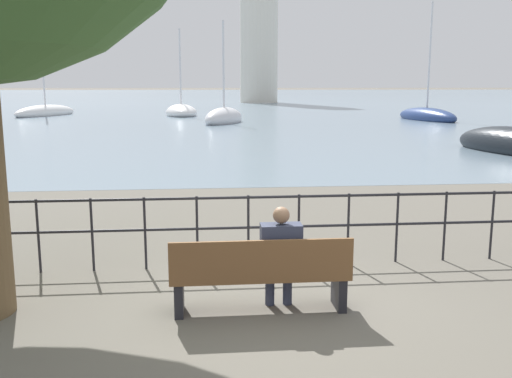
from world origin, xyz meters
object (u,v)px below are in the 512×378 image
(sailboat_1, at_px, (46,112))
(sailboat_3, at_px, (181,112))
(harbor_lighthouse, at_px, (259,8))
(park_bench, at_px, (261,276))
(sailboat_4, at_px, (224,118))
(seated_person_left, at_px, (281,253))
(sailboat_5, at_px, (427,116))

(sailboat_1, relative_size, sailboat_3, 1.68)
(harbor_lighthouse, bearing_deg, park_bench, -95.73)
(sailboat_4, bearing_deg, park_bench, -69.23)
(seated_person_left, height_order, harbor_lighthouse, harbor_lighthouse)
(sailboat_3, xyz_separation_m, harbor_lighthouse, (10.30, 35.95, 13.31))
(sailboat_5, bearing_deg, seated_person_left, -123.41)
(sailboat_1, xyz_separation_m, harbor_lighthouse, (21.80, 35.06, 13.27))
(sailboat_3, bearing_deg, seated_person_left, -92.71)
(sailboat_3, bearing_deg, sailboat_5, -29.84)
(park_bench, height_order, sailboat_4, sailboat_4)
(sailboat_3, distance_m, sailboat_4, 10.49)
(sailboat_5, bearing_deg, sailboat_4, 177.92)
(harbor_lighthouse, bearing_deg, sailboat_1, -121.87)
(sailboat_1, relative_size, sailboat_4, 1.75)
(seated_person_left, bearing_deg, park_bench, -162.00)
(sailboat_3, relative_size, sailboat_5, 0.86)
(seated_person_left, relative_size, sailboat_5, 0.14)
(park_bench, relative_size, seated_person_left, 1.68)
(sailboat_3, relative_size, harbor_lighthouse, 0.26)
(seated_person_left, relative_size, sailboat_3, 0.16)
(sailboat_5, height_order, harbor_lighthouse, harbor_lighthouse)
(park_bench, bearing_deg, sailboat_4, 88.42)
(sailboat_1, bearing_deg, harbor_lighthouse, 79.70)
(sailboat_1, distance_m, sailboat_4, 18.33)
(seated_person_left, bearing_deg, harbor_lighthouse, 84.44)
(seated_person_left, xyz_separation_m, sailboat_1, (-14.08, 44.12, -0.33))
(seated_person_left, distance_m, harbor_lighthouse, 80.59)
(sailboat_4, height_order, harbor_lighthouse, harbor_lighthouse)
(park_bench, height_order, sailboat_1, sailboat_1)
(seated_person_left, relative_size, sailboat_4, 0.17)
(sailboat_1, xyz_separation_m, sailboat_4, (14.76, -10.87, -0.01))
(sailboat_3, height_order, sailboat_4, sailboat_3)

